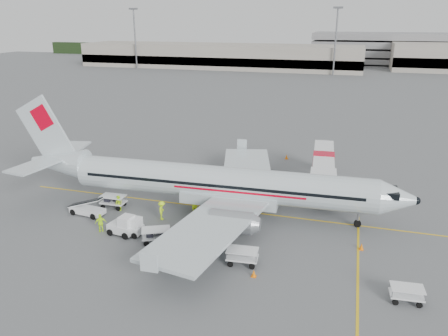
{
  "coord_description": "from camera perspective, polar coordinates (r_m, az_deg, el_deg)",
  "views": [
    {
      "loc": [
        12.35,
        -39.7,
        18.81
      ],
      "look_at": [
        0.0,
        2.0,
        3.8
      ],
      "focal_mm": 35.0,
      "sensor_mm": 36.0,
      "label": 1
    }
  ],
  "objects": [
    {
      "name": "cone_port",
      "position": [
        61.86,
        8.18,
        1.48
      ],
      "size": [
        0.43,
        0.43,
        0.71
      ],
      "primitive_type": "cone",
      "color": "orange",
      "rests_on": "ground"
    },
    {
      "name": "crew_d",
      "position": [
        42.14,
        -15.8,
        -6.92
      ],
      "size": [
        1.09,
        0.94,
        1.76
      ],
      "primitive_type": "imported",
      "rotation": [
        0.0,
        0.0,
        3.74
      ],
      "color": "#B7E814",
      "rests_on": "ground"
    },
    {
      "name": "parking_garage",
      "position": [
        200.45,
        20.78,
        14.49
      ],
      "size": [
        62.0,
        24.0,
        14.0
      ],
      "primitive_type": null,
      "color": "slate",
      "rests_on": "ground"
    },
    {
      "name": "crew_c",
      "position": [
        43.3,
        -8.11,
        -5.51
      ],
      "size": [
        1.02,
        1.39,
        1.92
      ],
      "primitive_type": "imported",
      "rotation": [
        0.0,
        0.0,
        1.84
      ],
      "color": "#B7E814",
      "rests_on": "ground"
    },
    {
      "name": "tug_fore",
      "position": [
        42.45,
        2.6,
        -5.94
      ],
      "size": [
        2.47,
        1.63,
        1.79
      ],
      "primitive_type": null,
      "rotation": [
        0.0,
        0.0,
        0.14
      ],
      "color": "white",
      "rests_on": "ground"
    },
    {
      "name": "terminal_west",
      "position": [
        178.17,
        -0.66,
        14.43
      ],
      "size": [
        110.0,
        22.0,
        9.0
      ],
      "primitive_type": null,
      "color": "gray",
      "rests_on": "ground"
    },
    {
      "name": "cart_empty_b",
      "position": [
        34.09,
        22.74,
        -14.96
      ],
      "size": [
        2.34,
        1.5,
        1.17
      ],
      "primitive_type": null,
      "rotation": [
        0.0,
        0.0,
        0.08
      ],
      "color": "white",
      "rests_on": "ground"
    },
    {
      "name": "belt_loader",
      "position": [
        45.88,
        -17.49,
        -4.37
      ],
      "size": [
        4.9,
        2.37,
        2.55
      ],
      "primitive_type": null,
      "rotation": [
        0.0,
        0.0,
        -0.13
      ],
      "color": "white",
      "rests_on": "ground"
    },
    {
      "name": "cone_stbd",
      "position": [
        34.41,
        3.91,
        -13.53
      ],
      "size": [
        0.38,
        0.38,
        0.63
      ],
      "primitive_type": "cone",
      "color": "orange",
      "rests_on": "ground"
    },
    {
      "name": "mast_center",
      "position": [
        158.07,
        14.36,
        15.65
      ],
      "size": [
        3.2,
        1.2,
        22.0
      ],
      "primitive_type": null,
      "color": "slate",
      "rests_on": "ground"
    },
    {
      "name": "ground",
      "position": [
        45.64,
        -0.72,
        -5.3
      ],
      "size": [
        360.0,
        360.0,
        0.0
      ],
      "primitive_type": "plane",
      "color": "#56595B"
    },
    {
      "name": "stripe_lead",
      "position": [
        45.64,
        -0.72,
        -5.3
      ],
      "size": [
        44.0,
        0.2,
        0.01
      ],
      "primitive_type": "cube",
      "color": "yellow",
      "rests_on": "ground"
    },
    {
      "name": "cart_empty_a",
      "position": [
        35.76,
        2.41,
        -11.5
      ],
      "size": [
        2.61,
        1.68,
        1.3
      ],
      "primitive_type": null,
      "rotation": [
        0.0,
        0.0,
        0.09
      ],
      "color": "white",
      "rests_on": "ground"
    },
    {
      "name": "aircraft",
      "position": [
        42.79,
        -0.46,
        0.88
      ],
      "size": [
        40.86,
        32.6,
        10.95
      ],
      "primitive_type": null,
      "rotation": [
        0.0,
        0.0,
        0.04
      ],
      "color": "silver",
      "rests_on": "ground"
    },
    {
      "name": "treeline",
      "position": [
        215.64,
        13.6,
        14.33
      ],
      "size": [
        300.0,
        3.0,
        6.0
      ],
      "primitive_type": null,
      "color": "black",
      "rests_on": "ground"
    },
    {
      "name": "tug_aft",
      "position": [
        41.01,
        -12.11,
        -7.39
      ],
      "size": [
        2.3,
        1.44,
        1.7
      ],
      "primitive_type": null,
      "rotation": [
        0.0,
        0.0,
        -0.08
      ],
      "color": "white",
      "rests_on": "ground"
    },
    {
      "name": "cone_nose",
      "position": [
        39.67,
        17.52,
        -9.73
      ],
      "size": [
        0.38,
        0.38,
        0.63
      ],
      "primitive_type": "cone",
      "color": "orange",
      "rests_on": "ground"
    },
    {
      "name": "tug_mid",
      "position": [
        41.16,
        -13.21,
        -7.22
      ],
      "size": [
        2.64,
        1.75,
        1.9
      ],
      "primitive_type": null,
      "rotation": [
        0.0,
        0.0,
        -0.15
      ],
      "color": "white",
      "rests_on": "ground"
    },
    {
      "name": "cart_loaded_b",
      "position": [
        39.35,
        -8.85,
        -8.7
      ],
      "size": [
        2.86,
        2.36,
        1.29
      ],
      "primitive_type": null,
      "rotation": [
        0.0,
        0.0,
        0.43
      ],
      "color": "white",
      "rests_on": "ground"
    },
    {
      "name": "crew_a",
      "position": [
        44.62,
        -3.85,
        -4.77
      ],
      "size": [
        0.72,
        0.63,
        1.65
      ],
      "primitive_type": "imported",
      "rotation": [
        0.0,
        0.0,
        0.49
      ],
      "color": "#B7E814",
      "rests_on": "ground"
    },
    {
      "name": "stripe_cross",
      "position": [
        36.9,
        17.09,
        -12.54
      ],
      "size": [
        0.2,
        20.0,
        0.01
      ],
      "primitive_type": "cube",
      "color": "yellow",
      "rests_on": "ground"
    },
    {
      "name": "mast_west",
      "position": [
        178.08,
        -11.52,
        16.17
      ],
      "size": [
        3.2,
        1.2,
        22.0
      ],
      "primitive_type": null,
      "color": "slate",
      "rests_on": "ground"
    },
    {
      "name": "cart_loaded_a",
      "position": [
        47.08,
        -14.25,
        -4.26
      ],
      "size": [
        2.57,
        1.55,
        1.32
      ],
      "primitive_type": null,
      "rotation": [
        0.0,
        0.0,
        0.02
      ],
      "color": "white",
      "rests_on": "ground"
    },
    {
      "name": "crew_b",
      "position": [
        46.11,
        -13.58,
        -4.5
      ],
      "size": [
        0.98,
        0.9,
        1.63
      ],
      "primitive_type": "imported",
      "rotation": [
        0.0,
        0.0,
        -0.44
      ],
      "color": "#B7E814",
      "rests_on": "ground"
    },
    {
      "name": "jet_bridge",
      "position": [
        51.71,
        12.77,
        -0.33
      ],
      "size": [
        4.02,
        15.98,
        4.15
      ],
      "primitive_type": null,
      "rotation": [
        0.0,
        0.0,
        0.07
      ],
      "color": "white",
      "rests_on": "ground"
    }
  ]
}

